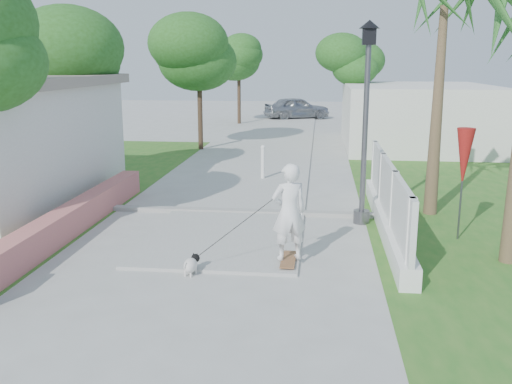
# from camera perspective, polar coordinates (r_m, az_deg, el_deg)

# --- Properties ---
(ground) EXTENTS (90.00, 90.00, 0.00)m
(ground) POSITION_cam_1_polar(r_m,az_deg,el_deg) (8.23, -7.93, -13.09)
(ground) COLOR #B7B7B2
(ground) RESTS_ON ground
(path_strip) EXTENTS (3.20, 36.00, 0.06)m
(path_strip) POSITION_cam_1_polar(r_m,az_deg,el_deg) (27.44, 2.36, 5.52)
(path_strip) COLOR #B7B7B2
(path_strip) RESTS_ON ground
(curb) EXTENTS (6.50, 0.25, 0.10)m
(curb) POSITION_cam_1_polar(r_m,az_deg,el_deg) (13.75, -1.82, -1.97)
(curb) COLOR #999993
(curb) RESTS_ON ground
(grass_left) EXTENTS (8.00, 20.00, 0.01)m
(grass_left) POSITION_cam_1_polar(r_m,az_deg,el_deg) (17.94, -23.56, 0.34)
(grass_left) COLOR #2B6B21
(grass_left) RESTS_ON ground
(pink_wall) EXTENTS (0.45, 8.20, 0.80)m
(pink_wall) POSITION_cam_1_polar(r_m,az_deg,el_deg) (12.35, -18.88, -3.16)
(pink_wall) COLOR #BE6D61
(pink_wall) RESTS_ON ground
(lattice_fence) EXTENTS (0.35, 7.00, 1.50)m
(lattice_fence) POSITION_cam_1_polar(r_m,az_deg,el_deg) (12.61, 12.98, -1.36)
(lattice_fence) COLOR white
(lattice_fence) RESTS_ON ground
(building_right) EXTENTS (6.00, 8.00, 2.60)m
(building_right) POSITION_cam_1_polar(r_m,az_deg,el_deg) (25.58, 15.70, 7.37)
(building_right) COLOR silver
(building_right) RESTS_ON ground
(street_lamp) EXTENTS (0.44, 0.44, 4.44)m
(street_lamp) POSITION_cam_1_polar(r_m,az_deg,el_deg) (12.74, 10.91, 7.48)
(street_lamp) COLOR #59595E
(street_lamp) RESTS_ON ground
(bollard) EXTENTS (0.14, 0.14, 1.09)m
(bollard) POSITION_cam_1_polar(r_m,az_deg,el_deg) (17.49, 0.69, 3.07)
(bollard) COLOR white
(bollard) RESTS_ON ground
(patio_umbrella) EXTENTS (0.36, 0.36, 2.30)m
(patio_umbrella) POSITION_cam_1_polar(r_m,az_deg,el_deg) (12.15, 20.09, 3.14)
(patio_umbrella) COLOR #59595E
(patio_umbrella) RESTS_ON ground
(tree_left_mid) EXTENTS (3.20, 3.20, 4.85)m
(tree_left_mid) POSITION_cam_1_polar(r_m,az_deg,el_deg) (17.29, -19.36, 11.94)
(tree_left_mid) COLOR #4C3826
(tree_left_mid) RESTS_ON ground
(tree_path_left) EXTENTS (3.40, 3.40, 5.23)m
(tree_path_left) POSITION_cam_1_polar(r_m,az_deg,el_deg) (23.64, -5.70, 13.48)
(tree_path_left) COLOR #4C3826
(tree_path_left) RESTS_ON ground
(tree_path_right) EXTENTS (3.00, 3.00, 4.79)m
(tree_path_right) POSITION_cam_1_polar(r_m,az_deg,el_deg) (27.16, 9.39, 12.61)
(tree_path_right) COLOR #4C3826
(tree_path_right) RESTS_ON ground
(tree_path_far) EXTENTS (3.20, 3.20, 5.17)m
(tree_path_far) POSITION_cam_1_polar(r_m,az_deg,el_deg) (33.46, -1.71, 13.38)
(tree_path_far) COLOR #4C3826
(tree_path_far) RESTS_ON ground
(palm_far) EXTENTS (1.80, 1.80, 5.30)m
(palm_far) POSITION_cam_1_polar(r_m,az_deg,el_deg) (13.93, 18.24, 16.02)
(palm_far) COLOR brown
(palm_far) RESTS_ON ground
(skateboarder) EXTENTS (2.01, 1.00, 1.86)m
(skateboarder) POSITION_cam_1_polar(r_m,az_deg,el_deg) (10.06, -0.13, -3.01)
(skateboarder) COLOR brown
(skateboarder) RESTS_ON ground
(dog) EXTENTS (0.32, 0.49, 0.35)m
(dog) POSITION_cam_1_polar(r_m,az_deg,el_deg) (9.93, -6.49, -7.18)
(dog) COLOR silver
(dog) RESTS_ON ground
(parked_car) EXTENTS (4.38, 3.12, 1.39)m
(parked_car) POSITION_cam_1_polar(r_m,az_deg,el_deg) (36.38, 4.11, 8.39)
(parked_car) COLOR #AEB1B6
(parked_car) RESTS_ON ground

